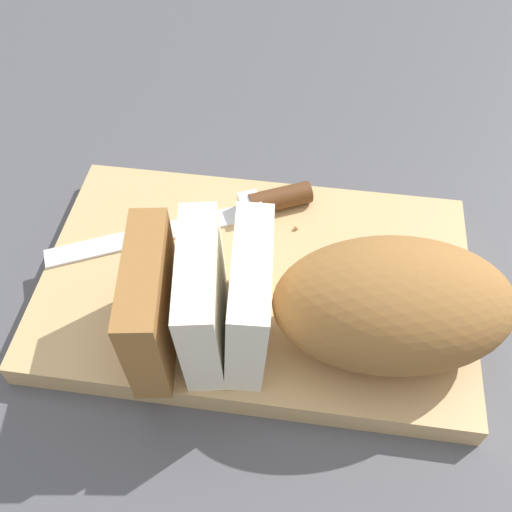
{
  "coord_description": "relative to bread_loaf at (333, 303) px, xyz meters",
  "views": [
    {
      "loc": [
        -0.03,
        0.31,
        0.45
      ],
      "look_at": [
        0.0,
        0.0,
        0.06
      ],
      "focal_mm": 40.34,
      "sensor_mm": 36.0,
      "label": 1
    }
  ],
  "objects": [
    {
      "name": "crumb_near_knife",
      "position": [
        0.03,
        -0.12,
        -0.05
      ],
      "size": [
        0.0,
        0.0,
        0.0
      ],
      "primitive_type": "sphere",
      "color": "tan",
      "rests_on": "cutting_board"
    },
    {
      "name": "crumb_near_loaf",
      "position": [
        0.11,
        -0.09,
        -0.05
      ],
      "size": [
        0.0,
        0.0,
        0.0
      ],
      "primitive_type": "sphere",
      "color": "tan",
      "rests_on": "cutting_board"
    },
    {
      "name": "bread_loaf",
      "position": [
        0.0,
        0.0,
        0.0
      ],
      "size": [
        0.31,
        0.14,
        0.1
      ],
      "rotation": [
        0.0,
        0.0,
        0.08
      ],
      "color": "#996633",
      "rests_on": "cutting_board"
    },
    {
      "name": "ground_plane",
      "position": [
        0.07,
        -0.06,
        -0.08
      ],
      "size": [
        3.0,
        3.0,
        0.0
      ],
      "primitive_type": "plane",
      "color": "#4C4C51"
    },
    {
      "name": "bread_knife",
      "position": [
        0.08,
        -0.13,
        -0.04
      ],
      "size": [
        0.25,
        0.12,
        0.02
      ],
      "rotation": [
        0.0,
        0.0,
        0.4
      ],
      "color": "silver",
      "rests_on": "cutting_board"
    },
    {
      "name": "cutting_board",
      "position": [
        0.07,
        -0.06,
        -0.06
      ],
      "size": [
        0.4,
        0.26,
        0.03
      ],
      "primitive_type": "cube",
      "rotation": [
        0.0,
        0.0,
        -0.04
      ],
      "color": "tan",
      "rests_on": "ground_plane"
    }
  ]
}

